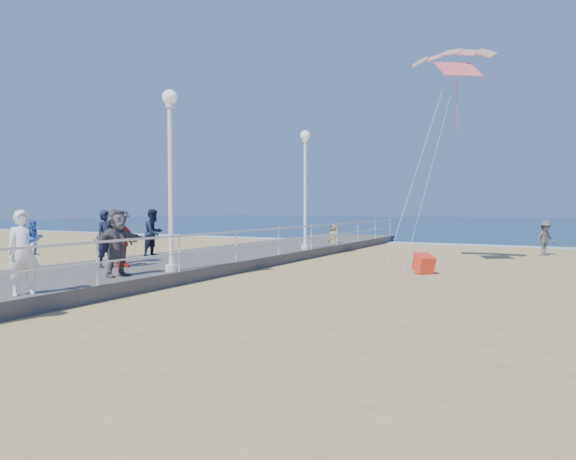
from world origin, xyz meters
The scene contains 19 objects.
ground centered at (0.00, 0.00, 0.00)m, with size 160.00×160.00×0.00m, color tan.
ocean centered at (0.00, 65.00, 0.01)m, with size 160.00×90.00×0.05m, color #0C2848.
surf_line centered at (0.00, 20.50, 0.03)m, with size 160.00×1.20×0.04m, color white.
boardwalk centered at (-7.50, 0.00, 0.20)m, with size 5.00×44.00×0.40m, color #67625D.
railing centered at (-5.05, 0.00, 1.25)m, with size 0.05×42.00×0.55m.
lamp_post_mid centered at (-5.35, 0.00, 3.66)m, with size 0.44×0.44×5.32m.
lamp_post_far centered at (-5.35, 9.00, 3.66)m, with size 0.44×0.44×5.32m.
woman_holding_toddler centered at (-5.40, -4.68, 1.32)m, with size 0.67×0.44×1.84m, color white.
toddler_held centered at (-5.25, -4.53, 1.63)m, with size 0.37×0.29×0.76m, color blue.
spectator_0 centered at (-7.78, -0.23, 1.30)m, with size 0.66×0.43×1.81m, color #171B33.
spectator_2 centered at (-8.24, 0.79, 1.31)m, with size 1.18×0.68×1.83m, color #505155.
spectator_3 centered at (-7.37, 0.00, 1.21)m, with size 0.95×0.40×1.63m, color red.
spectator_5 centered at (-5.88, -1.58, 1.33)m, with size 1.72×0.55×1.86m, color #56555A.
spectator_7 centered at (-9.07, 3.29, 1.31)m, with size 0.88×0.69×1.82m, color #171F33.
beach_walker_a centered at (4.19, 15.30, 0.83)m, with size 1.08×0.62×1.67m, color #505054.
beach_walker_c centered at (-5.64, 12.95, 0.72)m, with size 0.71×0.46×1.45m, color #82815A.
box_kite centered at (0.70, 5.87, 0.30)m, with size 0.55×0.55×0.60m, color red.
kite_parafoil centered at (1.07, 8.42, 8.11)m, with size 3.10×0.90×0.30m, color #C24916, non-canonical shape.
kite_diamond_pink centered at (1.44, 7.53, 7.23)m, with size 1.40×1.40×0.02m, color #FF5D64.
Camera 1 is at (4.80, -11.71, 2.29)m, focal length 32.00 mm.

